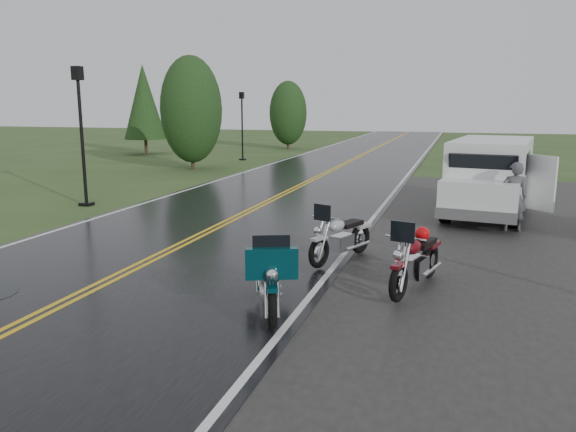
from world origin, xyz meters
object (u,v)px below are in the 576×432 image
Objects in this scene: motorcycle_teal at (272,288)px; van_white at (448,183)px; person_at_van at (514,198)px; motorcycle_silver at (319,240)px; lamp_post_far_left at (242,126)px; motorcycle_red at (399,267)px; lamp_post_near_left at (82,137)px.

van_white is (2.14, 8.65, 0.44)m from motorcycle_teal.
motorcycle_silver is at bearing 42.59° from person_at_van.
motorcycle_teal reaches higher than motorcycle_silver.
person_at_van reaches higher than motorcycle_teal.
lamp_post_far_left is (-9.90, 23.73, 1.30)m from motorcycle_teal.
lamp_post_far_left is (-9.77, 20.49, 1.37)m from motorcycle_silver.
van_white is at bearing -28.68° from person_at_van.
lamp_post_far_left is (-12.04, 15.08, 0.86)m from van_white.
motorcycle_red is 24.86m from lamp_post_far_left.
van_white is 19.31m from lamp_post_far_left.
person_at_van is (3.92, 4.79, 0.27)m from motorcycle_silver.
van_white is (2.26, 5.41, 0.51)m from motorcycle_silver.
motorcycle_silver is at bearing 153.18° from motorcycle_red.
van_white is at bearing 88.96° from motorcycle_silver.
lamp_post_far_left reaches higher than motorcycle_teal.
lamp_post_near_left is at bearing -168.95° from van_white.
person_at_van is (2.20, 6.30, 0.24)m from motorcycle_red.
lamp_post_near_left is at bearing -8.46° from person_at_van.
motorcycle_teal is 3.25m from motorcycle_silver.
lamp_post_near_left reaches higher than motorcycle_silver.
person_at_van is 13.02m from lamp_post_near_left.
van_white is 1.30× the size of lamp_post_near_left.
lamp_post_near_left is 1.12× the size of lamp_post_far_left.
motorcycle_silver is 6.20m from person_at_van.
lamp_post_near_left reaches higher than van_white.
lamp_post_far_left reaches higher than motorcycle_silver.
motorcycle_red is 0.38× the size of van_white.
lamp_post_near_left is at bearing -87.27° from lamp_post_far_left.
person_at_van is 20.86m from lamp_post_far_left.
lamp_post_far_left is at bearing 91.18° from motorcycle_teal.
lamp_post_far_left reaches higher than van_white.
motorcycle_teal is at bearing -118.03° from motorcycle_red.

